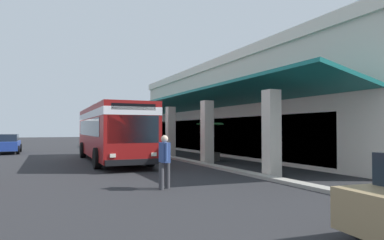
{
  "coord_description": "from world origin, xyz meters",
  "views": [
    {
      "loc": [
        24.31,
        -2.5,
        1.85
      ],
      "look_at": [
        9.58,
        4.3,
        2.3
      ],
      "focal_mm": 31.29,
      "sensor_mm": 36.0,
      "label": 1
    }
  ],
  "objects_px": {
    "transit_bus": "(111,129)",
    "potted_palm": "(211,150)",
    "pedestrian": "(165,159)",
    "parked_sedan_blue": "(6,144)"
  },
  "relations": [
    {
      "from": "parked_sedan_blue",
      "to": "potted_palm",
      "type": "height_order",
      "value": "potted_palm"
    },
    {
      "from": "transit_bus",
      "to": "potted_palm",
      "type": "relative_size",
      "value": 4.89
    },
    {
      "from": "transit_bus",
      "to": "pedestrian",
      "type": "height_order",
      "value": "transit_bus"
    },
    {
      "from": "transit_bus",
      "to": "pedestrian",
      "type": "xyz_separation_m",
      "value": [
        9.85,
        -0.3,
        -0.92
      ]
    },
    {
      "from": "transit_bus",
      "to": "potted_palm",
      "type": "xyz_separation_m",
      "value": [
        2.36,
        5.31,
        -1.22
      ]
    },
    {
      "from": "transit_bus",
      "to": "potted_palm",
      "type": "distance_m",
      "value": 5.94
    },
    {
      "from": "transit_bus",
      "to": "pedestrian",
      "type": "bearing_deg",
      "value": -1.74
    },
    {
      "from": "parked_sedan_blue",
      "to": "potted_palm",
      "type": "xyz_separation_m",
      "value": [
        12.04,
        11.38,
        -0.12
      ]
    },
    {
      "from": "potted_palm",
      "to": "pedestrian",
      "type": "bearing_deg",
      "value": -36.82
    },
    {
      "from": "transit_bus",
      "to": "potted_palm",
      "type": "bearing_deg",
      "value": 66.08
    }
  ]
}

